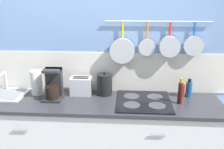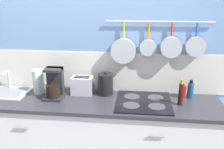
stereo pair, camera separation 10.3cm
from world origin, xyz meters
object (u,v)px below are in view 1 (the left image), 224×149
at_px(paper_towel_roll, 37,83).
at_px(bottle_cooking_wine, 182,90).
at_px(bottle_hot_sauce, 180,93).
at_px(coffee_maker, 53,86).
at_px(bottle_sesame_oil, 189,89).
at_px(toaster, 81,86).
at_px(kettle, 105,84).

height_order(paper_towel_roll, bottle_cooking_wine, paper_towel_roll).
xyz_separation_m(paper_towel_roll, bottle_hot_sauce, (1.45, -0.14, -0.02)).
xyz_separation_m(coffee_maker, bottle_sesame_oil, (1.36, 0.14, -0.04)).
height_order(toaster, kettle, kettle).
height_order(coffee_maker, toaster, coffee_maker).
distance_m(coffee_maker, kettle, 0.52).
distance_m(paper_towel_roll, toaster, 0.46).
relative_size(toaster, kettle, 0.94).
height_order(coffee_maker, kettle, coffee_maker).
height_order(bottle_hot_sauce, bottle_sesame_oil, bottle_hot_sauce).
xyz_separation_m(toaster, bottle_cooking_wine, (1.04, 0.01, -0.02)).
xyz_separation_m(coffee_maker, kettle, (0.50, 0.14, -0.02)).
height_order(bottle_hot_sauce, bottle_cooking_wine, bottle_hot_sauce).
height_order(paper_towel_roll, coffee_maker, coffee_maker).
bearing_deg(coffee_maker, kettle, 16.10).
bearing_deg(toaster, bottle_sesame_oil, 0.77).
height_order(toaster, bottle_cooking_wine, toaster).
bearing_deg(paper_towel_roll, coffee_maker, -26.02).
height_order(bottle_cooking_wine, bottle_sesame_oil, bottle_sesame_oil).
height_order(kettle, bottle_sesame_oil, kettle).
height_order(paper_towel_roll, kettle, paper_towel_roll).
relative_size(kettle, bottle_cooking_wine, 1.53).
xyz_separation_m(kettle, bottle_sesame_oil, (0.86, -0.00, -0.03)).
bearing_deg(kettle, paper_towel_roll, -176.49).
xyz_separation_m(kettle, bottle_cooking_wine, (0.80, -0.01, -0.04)).
bearing_deg(coffee_maker, paper_towel_roll, 153.98).
xyz_separation_m(toaster, kettle, (0.24, 0.02, 0.02)).
relative_size(kettle, bottle_hot_sauce, 0.97).
bearing_deg(paper_towel_roll, kettle, 3.51).
bearing_deg(bottle_hot_sauce, bottle_sesame_oil, 56.41).
relative_size(toaster, bottle_hot_sauce, 0.91).
relative_size(toaster, bottle_sesame_oil, 1.22).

